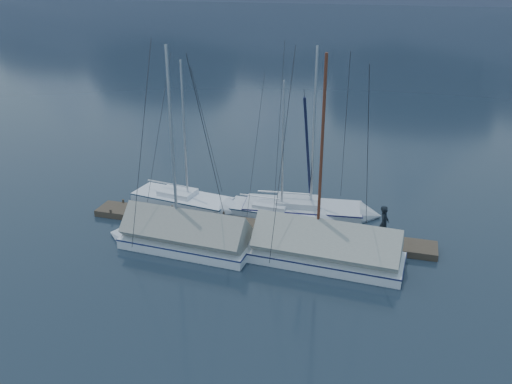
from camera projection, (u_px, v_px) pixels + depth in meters
ground at (245, 249)px, 26.31m from camera, size 1000.00×1000.00×0.00m
dock at (256, 229)px, 28.04m from camera, size 18.00×1.50×0.54m
mooring_posts at (247, 224)px, 28.07m from camera, size 15.12×1.52×0.35m
sailboat_open_left at (195, 202)px, 31.06m from camera, size 7.02×3.12×9.01m
sailboat_open_mid at (289, 214)px, 29.68m from camera, size 6.26×2.66×8.18m
sailboat_open_right at (320, 211)px, 29.94m from camera, size 7.75×3.29×9.99m
sailboat_covered_near at (313, 250)px, 25.14m from camera, size 8.28×3.52×10.59m
sailboat_covered_far at (175, 237)px, 26.37m from camera, size 7.71×3.22×10.63m
person at (384, 223)px, 26.07m from camera, size 0.54×0.73×1.82m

